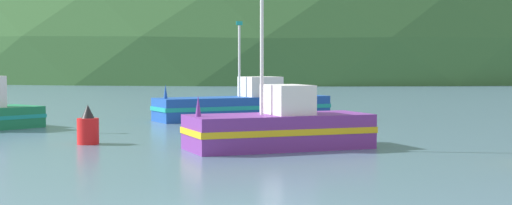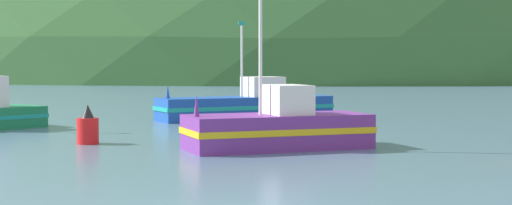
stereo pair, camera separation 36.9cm
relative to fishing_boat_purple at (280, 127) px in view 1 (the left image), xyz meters
name	(u,v)px [view 1 (the left image)]	position (x,y,z in m)	size (l,w,h in m)	color
hill_far_right	(264,75)	(-16.36, 154.36, -0.73)	(215.85, 172.68, 94.20)	#386633
hill_far_center	(234,75)	(-23.98, 156.27, -0.73)	(112.45, 89.96, 83.44)	#47703D
fishing_boat_purple	(280,127)	(0.00, 0.00, 0.00)	(6.72, 5.10, 7.41)	#6B2D84
fishing_boat_blue	(245,106)	(-2.90, 13.21, -0.01)	(9.09, 7.06, 5.09)	#19479E
channel_buoy	(88,128)	(-6.98, 0.60, -0.14)	(0.78, 0.78, 1.44)	red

